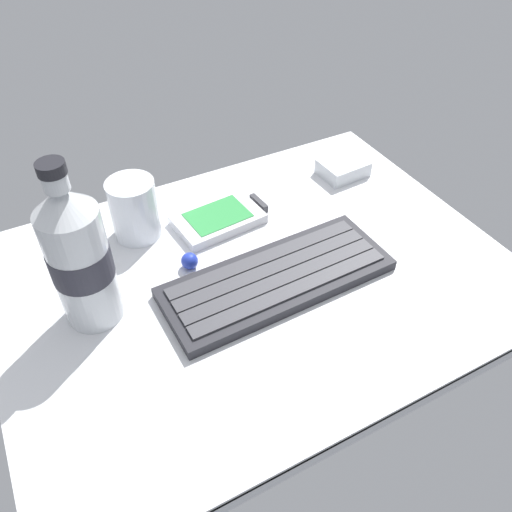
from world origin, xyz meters
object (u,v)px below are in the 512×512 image
keyboard (277,278)px  water_bottle (79,257)px  juice_cup (135,211)px  handheld_device (222,218)px  charger_block (343,168)px  trackball_mouse (190,261)px

keyboard → water_bottle: size_ratio=1.41×
juice_cup → handheld_device: bearing=-15.2°
handheld_device → water_bottle: size_ratio=0.64×
handheld_device → keyboard: bearing=-86.4°
handheld_device → charger_block: charger_block is taller
handheld_device → water_bottle: (-20.46, -8.53, 8.28)cm
charger_block → keyboard: bearing=-142.7°
charger_block → trackball_mouse: (-29.72, -8.40, -0.10)cm
keyboard → trackball_mouse: 11.52cm
juice_cup → keyboard: bearing=-54.7°
handheld_device → charger_block: bearing=4.9°
water_bottle → trackball_mouse: size_ratio=9.45×
handheld_device → water_bottle: water_bottle is taller
keyboard → trackball_mouse: (-8.56, 7.70, 0.29)cm
juice_cup → water_bottle: bearing=-128.1°
keyboard → charger_block: size_ratio=4.18×
keyboard → charger_block: 26.59cm
juice_cup → trackball_mouse: 10.65cm
trackball_mouse → juice_cup: bearing=111.0°
juice_cup → water_bottle: water_bottle is taller
trackball_mouse → keyboard: bearing=-42.0°
keyboard → juice_cup: size_ratio=3.45×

